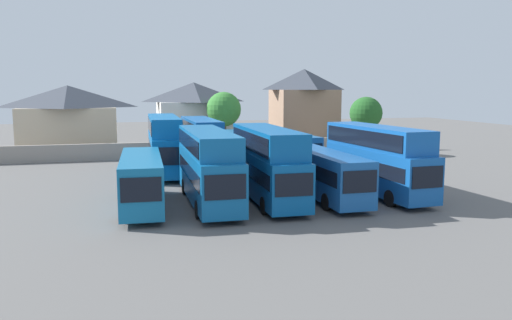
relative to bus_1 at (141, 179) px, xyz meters
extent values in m
plane|color=#605E5B|center=(8.30, 17.95, -1.90)|extent=(140.00, 140.00, 0.00)
cube|color=gray|center=(8.30, 23.57, -1.00)|extent=(56.00, 0.50, 1.80)
cube|color=#126396|center=(0.00, 0.01, -0.06)|extent=(2.93, 10.61, 2.97)
cube|color=black|center=(-0.24, -5.26, 0.29)|extent=(2.17, 0.18, 1.33)
cube|color=black|center=(0.00, 0.01, 0.29)|extent=(2.94, 9.77, 0.93)
cylinder|color=black|center=(0.98, -3.29, -1.35)|extent=(0.35, 1.11, 1.10)
cylinder|color=black|center=(-1.28, -3.19, -1.35)|extent=(0.35, 1.11, 1.10)
cylinder|color=black|center=(1.28, 3.22, -1.35)|extent=(0.35, 1.11, 1.10)
cylinder|color=black|center=(-0.98, 3.32, -1.35)|extent=(0.35, 1.11, 1.10)
cube|color=#0E5895|center=(4.29, -0.03, -0.01)|extent=(2.79, 11.98, 3.07)
cube|color=black|center=(4.19, -6.02, 0.36)|extent=(2.28, 0.12, 1.38)
cube|color=black|center=(4.29, -0.03, 0.36)|extent=(2.82, 11.03, 0.97)
cube|color=#0E5895|center=(4.30, 0.27, 2.23)|extent=(2.73, 11.39, 1.40)
cube|color=black|center=(4.30, 0.27, 2.23)|extent=(2.81, 10.79, 0.98)
cylinder|color=black|center=(5.43, -3.75, -1.35)|extent=(0.32, 1.10, 1.10)
cylinder|color=black|center=(3.04, -3.71, -1.35)|extent=(0.32, 1.10, 1.10)
cylinder|color=black|center=(5.55, 3.65, -1.35)|extent=(0.32, 1.10, 1.10)
cylinder|color=black|center=(3.16, 3.69, -1.35)|extent=(0.32, 1.10, 1.10)
cube|color=#0A5297|center=(8.30, -0.22, -0.08)|extent=(2.82, 11.38, 2.92)
cube|color=black|center=(8.16, -5.90, 0.27)|extent=(2.25, 0.13, 1.32)
cube|color=black|center=(8.30, -0.22, 0.27)|extent=(2.84, 10.47, 0.92)
cube|color=#0A5297|center=(8.30, 0.06, 2.21)|extent=(2.76, 10.81, 1.65)
cube|color=black|center=(8.30, 0.06, 2.21)|extent=(2.83, 10.25, 1.16)
cylinder|color=black|center=(9.39, -3.76, -1.35)|extent=(0.33, 1.11, 1.10)
cylinder|color=black|center=(7.04, -3.71, -1.35)|extent=(0.33, 1.11, 1.10)
cylinder|color=black|center=(9.55, 3.26, -1.35)|extent=(0.33, 1.11, 1.10)
cylinder|color=black|center=(7.21, 3.31, -1.35)|extent=(0.33, 1.11, 1.10)
cube|color=#19569F|center=(12.17, -0.13, -0.08)|extent=(2.49, 11.59, 2.92)
cube|color=black|center=(12.20, -5.93, 0.27)|extent=(2.15, 0.09, 1.32)
cube|color=black|center=(12.17, -0.13, 0.27)|extent=(2.52, 10.66, 0.92)
cylinder|color=black|center=(13.31, -3.71, -1.35)|extent=(0.30, 1.10, 1.10)
cylinder|color=black|center=(11.07, -3.72, -1.35)|extent=(0.30, 1.10, 1.10)
cylinder|color=black|center=(13.28, 3.47, -1.35)|extent=(0.30, 1.10, 1.10)
cylinder|color=black|center=(11.04, 3.46, -1.35)|extent=(0.30, 1.10, 1.10)
cube|color=#1454A4|center=(16.36, -0.28, -0.05)|extent=(3.23, 11.24, 3.00)
cube|color=black|center=(16.73, -5.83, 0.31)|extent=(2.20, 0.23, 1.35)
cube|color=black|center=(16.36, -0.28, 0.31)|extent=(3.21, 10.35, 0.94)
cube|color=#1454A4|center=(16.34, 0.00, 2.23)|extent=(3.15, 10.68, 1.57)
cube|color=black|center=(16.34, 0.00, 2.23)|extent=(3.20, 10.13, 1.10)
cylinder|color=black|center=(17.74, -3.63, -1.35)|extent=(0.37, 1.12, 1.10)
cylinder|color=black|center=(15.44, -3.79, -1.35)|extent=(0.37, 1.12, 1.10)
cylinder|color=black|center=(17.28, 3.23, -1.35)|extent=(0.37, 1.12, 1.10)
cylinder|color=black|center=(14.98, 3.08, -1.35)|extent=(0.37, 1.12, 1.10)
cube|color=#0A5DA6|center=(2.60, 13.25, 0.03)|extent=(2.85, 11.75, 3.15)
cube|color=black|center=(2.40, 7.40, 0.41)|extent=(2.17, 0.15, 1.42)
cube|color=black|center=(2.60, 13.25, 0.41)|extent=(2.86, 10.82, 0.99)
cube|color=#0A5DA6|center=(2.61, 13.54, 2.41)|extent=(2.78, 11.16, 1.60)
cube|color=black|center=(2.61, 13.54, 2.41)|extent=(2.85, 10.58, 1.12)
cylinder|color=black|center=(3.61, 9.59, -1.35)|extent=(0.34, 1.11, 1.10)
cylinder|color=black|center=(1.35, 9.67, -1.35)|extent=(0.34, 1.11, 1.10)
cylinder|color=black|center=(3.85, 16.83, -1.35)|extent=(0.34, 1.11, 1.10)
cylinder|color=black|center=(1.59, 16.90, -1.35)|extent=(0.34, 1.11, 1.10)
cube|color=#1559A6|center=(5.96, 13.44, -0.04)|extent=(2.43, 10.92, 3.01)
cube|color=black|center=(5.96, 7.96, 0.32)|extent=(2.13, 0.08, 1.36)
cube|color=black|center=(5.96, 13.44, 0.32)|extent=(2.47, 10.04, 0.95)
cube|color=#1559A6|center=(5.96, 13.71, 2.19)|extent=(2.38, 10.37, 1.45)
cube|color=black|center=(5.96, 13.71, 2.19)|extent=(2.47, 9.82, 1.02)
cylinder|color=black|center=(7.07, 10.05, -1.35)|extent=(0.30, 1.10, 1.10)
cylinder|color=black|center=(4.85, 10.05, -1.35)|extent=(0.30, 1.10, 1.10)
cylinder|color=black|center=(7.08, 16.82, -1.35)|extent=(0.30, 1.10, 1.10)
cylinder|color=black|center=(4.85, 16.82, -1.35)|extent=(0.30, 1.10, 1.10)
cube|color=#1D5D98|center=(9.97, 13.28, 0.00)|extent=(3.45, 10.57, 3.09)
cube|color=black|center=(10.40, 8.08, 0.37)|extent=(2.28, 0.27, 1.39)
cube|color=black|center=(9.97, 13.28, 0.37)|extent=(3.42, 9.74, 0.97)
cylinder|color=black|center=(11.42, 10.17, -1.35)|extent=(0.39, 1.12, 1.10)
cylinder|color=black|center=(9.05, 9.97, -1.35)|extent=(0.39, 1.12, 1.10)
cylinder|color=black|center=(10.89, 16.59, -1.35)|extent=(0.39, 1.12, 1.10)
cylinder|color=black|center=(8.51, 16.39, -1.35)|extent=(0.39, 1.12, 1.10)
cube|color=#1B5B98|center=(13.93, 13.24, -0.01)|extent=(3.36, 11.11, 3.06)
cube|color=black|center=(14.41, 7.78, 0.35)|extent=(2.14, 0.26, 1.38)
cube|color=black|center=(13.93, 13.24, 0.35)|extent=(3.33, 10.24, 0.96)
cylinder|color=black|center=(15.34, 9.96, -1.35)|extent=(0.39, 1.12, 1.10)
cylinder|color=black|center=(13.11, 9.77, -1.35)|extent=(0.39, 1.12, 1.10)
cylinder|color=black|center=(14.76, 16.72, -1.35)|extent=(0.39, 1.12, 1.10)
cylinder|color=black|center=(12.53, 16.53, -1.35)|extent=(0.39, 1.12, 1.10)
cube|color=#C6B293|center=(-6.89, 31.41, 0.79)|extent=(10.79, 7.43, 5.38)
pyramid|color=#3D424C|center=(-6.89, 31.41, 4.76)|extent=(11.33, 7.80, 2.56)
cube|color=silver|center=(7.95, 31.79, 1.07)|extent=(8.78, 7.65, 5.94)
pyramid|color=#3D424C|center=(7.95, 31.79, 5.23)|extent=(9.22, 8.03, 2.39)
cube|color=#9E7A60|center=(22.47, 31.56, 1.80)|extent=(7.78, 6.58, 7.41)
pyramid|color=#3D424C|center=(22.47, 31.56, 6.86)|extent=(8.17, 6.91, 2.69)
cylinder|color=brown|center=(26.43, 21.57, -0.19)|extent=(0.57, 0.57, 3.43)
sphere|color=#235B23|center=(26.43, 21.57, 2.85)|extent=(3.77, 3.77, 3.77)
cylinder|color=brown|center=(10.59, 26.07, -0.01)|extent=(0.53, 0.53, 3.78)
sphere|color=#387F33|center=(10.59, 26.07, 3.28)|extent=(4.01, 4.01, 4.01)
camera|label=1|loc=(-1.28, -32.96, 5.63)|focal=36.25mm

